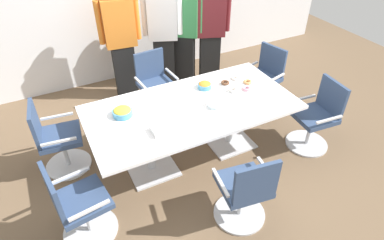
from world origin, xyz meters
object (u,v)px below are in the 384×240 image
object	(u,v)px
snack_bowl_chips_yellow	(122,112)
office_chair_5	(245,192)
office_chair_4	(78,207)
napkin_pile	(160,130)
person_standing_1	(163,34)
office_chair_0	(316,119)
office_chair_3	(57,141)
person_standing_3	(210,31)
office_chair_2	(156,87)
person_standing_0	(121,40)
plate_stack	(215,105)
snack_bowl_chips_orange	(205,85)
office_chair_1	(263,81)
donut_platter	(237,85)
conference_table	(192,115)
person_standing_2	(184,30)

from	to	relation	value
snack_bowl_chips_yellow	office_chair_5	bearing A→B (deg)	-58.80
office_chair_4	napkin_pile	size ratio (longest dim) A/B	5.12
person_standing_1	office_chair_0	bearing A→B (deg)	137.85
office_chair_3	napkin_pile	world-z (taller)	office_chair_3
person_standing_1	snack_bowl_chips_yellow	xyz separation A→B (m)	(-1.14, -1.57, -0.10)
office_chair_4	person_standing_1	world-z (taller)	person_standing_1
person_standing_3	office_chair_2	bearing A→B (deg)	42.51
office_chair_0	person_standing_0	xyz separation A→B (m)	(-1.78, 2.24, 0.54)
plate_stack	snack_bowl_chips_orange	bearing A→B (deg)	77.92
office_chair_5	snack_bowl_chips_orange	size ratio (longest dim) A/B	5.33
office_chair_1	donut_platter	distance (m)	0.94
office_chair_3	snack_bowl_chips_yellow	xyz separation A→B (m)	(0.74, -0.33, 0.39)
office_chair_1	office_chair_3	xyz separation A→B (m)	(-2.96, -0.04, 0.00)
snack_bowl_chips_yellow	plate_stack	xyz separation A→B (m)	(0.99, -0.30, -0.03)
office_chair_2	person_standing_1	xyz separation A→B (m)	(0.41, 0.65, 0.50)
conference_table	snack_bowl_chips_yellow	size ratio (longest dim) A/B	11.00
office_chair_0	office_chair_5	bearing A→B (deg)	116.90
person_standing_1	plate_stack	xyz separation A→B (m)	(-0.15, -1.87, -0.13)
snack_bowl_chips_orange	donut_platter	world-z (taller)	snack_bowl_chips_orange
office_chair_0	plate_stack	distance (m)	1.37
office_chair_0	napkin_pile	world-z (taller)	office_chair_0
person_standing_0	snack_bowl_chips_orange	size ratio (longest dim) A/B	10.53
conference_table	person_standing_0	size ratio (longest dim) A/B	1.34
conference_table	office_chair_0	size ratio (longest dim) A/B	2.64
person_standing_0	person_standing_3	size ratio (longest dim) A/B	1.06
office_chair_1	office_chair_3	distance (m)	2.96
person_standing_2	napkin_pile	xyz separation A→B (m)	(-1.23, -1.99, -0.13)
office_chair_3	plate_stack	xyz separation A→B (m)	(1.73, -0.64, 0.37)
office_chair_4	person_standing_3	xyz separation A→B (m)	(2.59, 2.11, 0.48)
person_standing_1	snack_bowl_chips_yellow	bearing A→B (deg)	75.56
office_chair_5	office_chair_2	bearing A→B (deg)	99.27
office_chair_2	snack_bowl_chips_yellow	bearing A→B (deg)	47.00
office_chair_1	person_standing_1	xyz separation A→B (m)	(-1.08, 1.20, 0.50)
office_chair_4	plate_stack	xyz separation A→B (m)	(1.70, 0.43, 0.37)
conference_table	person_standing_3	size ratio (longest dim) A/B	1.41
person_standing_3	donut_platter	bearing A→B (deg)	94.37
office_chair_1	person_standing_0	world-z (taller)	person_standing_0
office_chair_5	napkin_pile	size ratio (longest dim) A/B	5.12
person_standing_1	napkin_pile	bearing A→B (deg)	88.07
office_chair_1	office_chair_5	bearing A→B (deg)	124.26
office_chair_4	plate_stack	size ratio (longest dim) A/B	4.90
office_chair_3	person_standing_2	distance (m)	2.58
office_chair_2	office_chair_3	world-z (taller)	same
conference_table	office_chair_4	size ratio (longest dim) A/B	2.64
person_standing_2	person_standing_3	xyz separation A→B (m)	(0.39, -0.15, -0.02)
person_standing_1	snack_bowl_chips_orange	distance (m)	1.47
office_chair_3	person_standing_1	xyz separation A→B (m)	(1.88, 1.23, 0.50)
office_chair_2	office_chair_3	size ratio (longest dim) A/B	1.00
office_chair_0	person_standing_2	bearing A→B (deg)	24.12
conference_table	snack_bowl_chips_yellow	distance (m)	0.80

